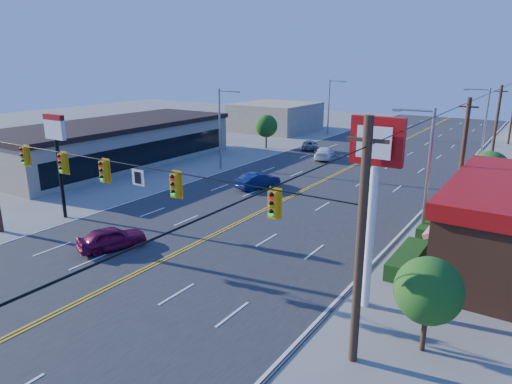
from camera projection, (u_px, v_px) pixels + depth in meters
The scene contains 20 objects.
ground at pixel (129, 278), 23.21m from camera, with size 160.00×160.00×0.00m, color gray.
road at pixel (308, 188), 39.27m from camera, with size 20.00×120.00×0.06m, color #2D2D30.
signal_span at pixel (120, 185), 21.91m from camera, with size 24.32×0.34×9.00m.
kfc_pylon at pixel (375, 176), 18.96m from camera, with size 2.20×0.36×8.50m.
strip_mall at pixel (115, 142), 48.61m from camera, with size 10.40×26.40×4.40m.
pizza_hut_sign at pixel (57, 145), 30.76m from camera, with size 1.90×0.30×6.85m.
streetlight_se at pixel (425, 166), 27.53m from camera, with size 2.55×0.25×8.00m.
streetlight_ne at pixel (483, 122), 46.82m from camera, with size 2.55×0.25×8.00m.
streetlight_sw at pixel (221, 124), 45.31m from camera, with size 2.55×0.25×8.00m.
streetlight_nw at pixel (330, 104), 66.21m from camera, with size 2.55×0.25×8.00m.
utility_pole_near at pixel (462, 162), 30.09m from camera, with size 0.28×0.28×8.40m, color #47301E.
utility_pole_mid at pixel (496, 129), 44.56m from camera, with size 0.28×0.28×8.40m, color #47301E.
tree_kfc_rear at pixel (489, 171), 32.98m from camera, with size 2.94×2.94×4.41m.
tree_kfc_front at pixel (429, 291), 16.75m from camera, with size 2.52×2.52×3.78m.
tree_west at pixel (266, 126), 56.59m from camera, with size 2.80×2.80×4.20m.
bld_west_far at pixel (276, 117), 71.72m from camera, with size 11.00×12.00×4.20m, color tan.
car_magenta at pixel (112, 239), 26.53m from camera, with size 1.56×3.89×1.32m, color maroon.
car_blue at pixel (258, 181), 39.11m from camera, with size 1.43×4.09×1.35m, color #0D184D.
car_white at pixel (325, 153), 50.78m from camera, with size 1.87×4.59×1.33m, color white.
car_silver at pixel (310, 145), 56.38m from camera, with size 1.79×3.89×1.08m, color gray.
Camera 1 is at (16.94, -14.10, 10.67)m, focal length 32.00 mm.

